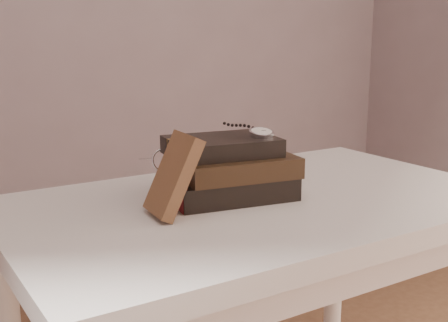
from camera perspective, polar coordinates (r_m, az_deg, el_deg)
table at (r=1.19m, az=3.46°, el=-7.90°), size 1.00×0.60×0.75m
book_stack at (r=1.15m, az=0.49°, el=-0.84°), size 0.27×0.21×0.12m
journal at (r=1.03m, az=-5.01°, el=-1.41°), size 0.09×0.10×0.15m
pocket_watch at (r=1.15m, az=3.54°, el=2.84°), size 0.06×0.15×0.02m
eyeglasses at (r=1.19m, az=-4.89°, el=0.21°), size 0.12×0.13×0.05m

